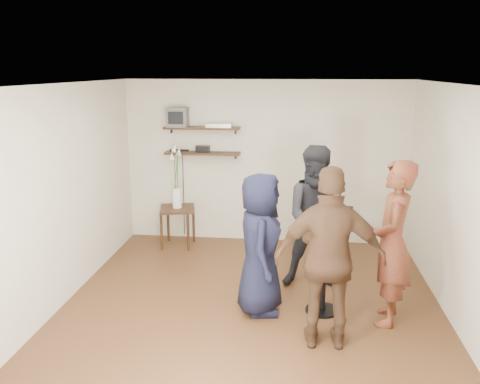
{
  "coord_description": "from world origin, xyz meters",
  "views": [
    {
      "loc": [
        0.49,
        -5.5,
        2.77
      ],
      "look_at": [
        -0.18,
        0.4,
        1.32
      ],
      "focal_mm": 38.0,
      "sensor_mm": 36.0,
      "label": 1
    }
  ],
  "objects_px": {
    "crt_monitor": "(178,117)",
    "side_table": "(177,214)",
    "drinks_table": "(324,264)",
    "person_plaid": "(392,243)",
    "radio": "(203,149)",
    "person_brown": "(330,259)",
    "person_navy": "(260,244)",
    "dvd_deck": "(219,125)",
    "person_dark": "(318,218)"
  },
  "relations": [
    {
      "from": "crt_monitor",
      "to": "side_table",
      "type": "bearing_deg",
      "value": -84.98
    },
    {
      "from": "drinks_table",
      "to": "person_plaid",
      "type": "xyz_separation_m",
      "value": [
        0.72,
        -0.15,
        0.33
      ]
    },
    {
      "from": "person_plaid",
      "to": "drinks_table",
      "type": "bearing_deg",
      "value": -90.0
    },
    {
      "from": "radio",
      "to": "drinks_table",
      "type": "bearing_deg",
      "value": -52.28
    },
    {
      "from": "person_brown",
      "to": "crt_monitor",
      "type": "bearing_deg",
      "value": -55.35
    },
    {
      "from": "side_table",
      "to": "drinks_table",
      "type": "bearing_deg",
      "value": -42.83
    },
    {
      "from": "person_navy",
      "to": "person_plaid",
      "type": "bearing_deg",
      "value": -97.95
    },
    {
      "from": "dvd_deck",
      "to": "person_navy",
      "type": "xyz_separation_m",
      "value": [
        0.83,
        -2.42,
        -1.07
      ]
    },
    {
      "from": "crt_monitor",
      "to": "radio",
      "type": "height_order",
      "value": "crt_monitor"
    },
    {
      "from": "radio",
      "to": "person_navy",
      "type": "height_order",
      "value": "person_navy"
    },
    {
      "from": "crt_monitor",
      "to": "person_plaid",
      "type": "relative_size",
      "value": 0.17
    },
    {
      "from": "radio",
      "to": "person_brown",
      "type": "relative_size",
      "value": 0.12
    },
    {
      "from": "person_navy",
      "to": "person_brown",
      "type": "height_order",
      "value": "person_brown"
    },
    {
      "from": "person_plaid",
      "to": "side_table",
      "type": "bearing_deg",
      "value": -115.35
    },
    {
      "from": "crt_monitor",
      "to": "drinks_table",
      "type": "distance_m",
      "value": 3.54
    },
    {
      "from": "person_plaid",
      "to": "dvd_deck",
      "type": "bearing_deg",
      "value": -126.35
    },
    {
      "from": "drinks_table",
      "to": "person_plaid",
      "type": "bearing_deg",
      "value": -11.46
    },
    {
      "from": "person_brown",
      "to": "radio",
      "type": "bearing_deg",
      "value": -60.38
    },
    {
      "from": "side_table",
      "to": "drinks_table",
      "type": "distance_m",
      "value": 2.98
    },
    {
      "from": "side_table",
      "to": "person_navy",
      "type": "distance_m",
      "value": 2.56
    },
    {
      "from": "dvd_deck",
      "to": "side_table",
      "type": "distance_m",
      "value": 1.54
    },
    {
      "from": "side_table",
      "to": "person_navy",
      "type": "relative_size",
      "value": 0.38
    },
    {
      "from": "dvd_deck",
      "to": "person_plaid",
      "type": "distance_m",
      "value": 3.53
    },
    {
      "from": "side_table",
      "to": "radio",
      "type": "bearing_deg",
      "value": 43.01
    },
    {
      "from": "radio",
      "to": "person_navy",
      "type": "xyz_separation_m",
      "value": [
        1.1,
        -2.42,
        -0.69
      ]
    },
    {
      "from": "drinks_table",
      "to": "dvd_deck",
      "type": "bearing_deg",
      "value": 123.39
    },
    {
      "from": "dvd_deck",
      "to": "person_plaid",
      "type": "height_order",
      "value": "dvd_deck"
    },
    {
      "from": "person_plaid",
      "to": "person_brown",
      "type": "height_order",
      "value": "person_brown"
    },
    {
      "from": "dvd_deck",
      "to": "crt_monitor",
      "type": "bearing_deg",
      "value": 180.0
    },
    {
      "from": "side_table",
      "to": "dvd_deck",
      "type": "bearing_deg",
      "value": 28.04
    },
    {
      "from": "side_table",
      "to": "person_plaid",
      "type": "relative_size",
      "value": 0.34
    },
    {
      "from": "dvd_deck",
      "to": "person_brown",
      "type": "xyz_separation_m",
      "value": [
        1.57,
        -3.09,
        -0.96
      ]
    },
    {
      "from": "person_navy",
      "to": "side_table",
      "type": "bearing_deg",
      "value": 30.57
    },
    {
      "from": "person_navy",
      "to": "person_brown",
      "type": "relative_size",
      "value": 0.88
    },
    {
      "from": "radio",
      "to": "person_brown",
      "type": "height_order",
      "value": "person_brown"
    },
    {
      "from": "person_brown",
      "to": "person_plaid",
      "type": "bearing_deg",
      "value": -141.31
    },
    {
      "from": "radio",
      "to": "person_dark",
      "type": "relative_size",
      "value": 0.12
    },
    {
      "from": "person_dark",
      "to": "side_table",
      "type": "bearing_deg",
      "value": 145.11
    },
    {
      "from": "radio",
      "to": "side_table",
      "type": "xyz_separation_m",
      "value": [
        -0.36,
        -0.34,
        -0.99
      ]
    },
    {
      "from": "side_table",
      "to": "person_dark",
      "type": "xyz_separation_m",
      "value": [
        2.14,
        -1.3,
        0.39
      ]
    },
    {
      "from": "radio",
      "to": "person_dark",
      "type": "xyz_separation_m",
      "value": [
        1.78,
        -1.64,
        -0.59
      ]
    },
    {
      "from": "person_navy",
      "to": "crt_monitor",
      "type": "bearing_deg",
      "value": 27.17
    },
    {
      "from": "side_table",
      "to": "person_dark",
      "type": "height_order",
      "value": "person_dark"
    },
    {
      "from": "crt_monitor",
      "to": "person_dark",
      "type": "bearing_deg",
      "value": -36.98
    },
    {
      "from": "crt_monitor",
      "to": "person_brown",
      "type": "height_order",
      "value": "crt_monitor"
    },
    {
      "from": "dvd_deck",
      "to": "radio",
      "type": "relative_size",
      "value": 1.82
    },
    {
      "from": "dvd_deck",
      "to": "drinks_table",
      "type": "relative_size",
      "value": 0.44
    },
    {
      "from": "drinks_table",
      "to": "person_plaid",
      "type": "distance_m",
      "value": 0.8
    },
    {
      "from": "person_dark",
      "to": "person_navy",
      "type": "relative_size",
      "value": 1.12
    },
    {
      "from": "person_dark",
      "to": "person_brown",
      "type": "bearing_deg",
      "value": -91.24
    }
  ]
}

